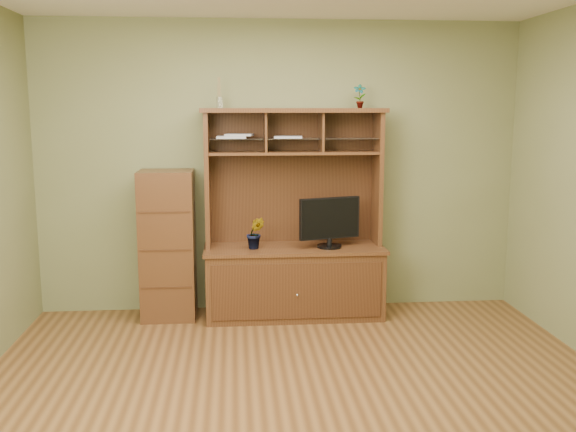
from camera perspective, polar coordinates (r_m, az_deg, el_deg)
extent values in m
cube|color=#563518|center=(4.45, 1.23, -15.87)|extent=(4.50, 4.00, 0.02)
cube|color=olive|center=(6.04, -0.75, 4.35)|extent=(4.50, 0.02, 2.70)
cube|color=olive|center=(2.10, 7.20, -5.71)|extent=(4.50, 0.02, 2.70)
cube|color=#412512|center=(5.94, 0.55, -5.95)|extent=(1.60, 0.55, 0.62)
cube|color=#311A0D|center=(5.67, 0.82, -6.71)|extent=(1.50, 0.01, 0.50)
sphere|color=silver|center=(5.67, 0.83, -7.05)|extent=(0.02, 0.02, 0.02)
cube|color=#412512|center=(5.86, 0.56, -2.89)|extent=(1.64, 0.59, 0.03)
cube|color=#412512|center=(5.84, -7.19, 3.35)|extent=(0.04, 0.35, 1.25)
cube|color=#412512|center=(5.98, 7.95, 3.48)|extent=(0.04, 0.35, 1.25)
cube|color=#311A0D|center=(6.02, 0.33, 3.61)|extent=(1.52, 0.02, 1.25)
cube|color=#412512|center=(5.82, 0.48, 9.38)|extent=(1.66, 0.40, 0.04)
cube|color=#412512|center=(5.84, 0.48, 5.64)|extent=(1.52, 0.32, 0.02)
cube|color=#412512|center=(5.81, -2.03, 7.46)|extent=(0.02, 0.31, 0.35)
cube|color=#412512|center=(5.86, 2.97, 7.47)|extent=(0.02, 0.31, 0.35)
cube|color=silver|center=(5.82, 0.49, 6.91)|extent=(1.50, 0.27, 0.01)
cylinder|color=black|center=(5.84, 3.70, -2.70)|extent=(0.22, 0.22, 0.02)
cylinder|color=black|center=(5.83, 3.70, -2.26)|extent=(0.04, 0.04, 0.07)
cube|color=black|center=(5.79, 3.72, -0.20)|extent=(0.57, 0.21, 0.37)
imported|color=#23521C|center=(5.75, -2.92, -1.52)|extent=(0.17, 0.14, 0.29)
imported|color=#355C20|center=(5.91, 6.39, 10.55)|extent=(0.12, 0.10, 0.21)
cylinder|color=silver|center=(5.80, -6.12, 10.00)|extent=(0.05, 0.05, 0.10)
cylinder|color=#977C4B|center=(5.80, -6.15, 11.34)|extent=(0.04, 0.04, 0.18)
cube|color=#AFAFB4|center=(5.80, -5.04, 7.01)|extent=(0.27, 0.21, 0.02)
cube|color=#AFAFB4|center=(5.80, -4.35, 7.21)|extent=(0.27, 0.22, 0.02)
cube|color=#AFAFB4|center=(5.83, 0.01, 7.04)|extent=(0.27, 0.22, 0.02)
cube|color=#412512|center=(5.92, -10.62, -2.54)|extent=(0.48, 0.43, 1.35)
cube|color=#311A0D|center=(5.78, -10.74, -6.27)|extent=(0.44, 0.01, 0.02)
cube|color=#311A0D|center=(5.70, -10.84, -3.00)|extent=(0.44, 0.01, 0.01)
cube|color=#311A0D|center=(5.64, -10.95, 0.35)|extent=(0.44, 0.01, 0.02)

